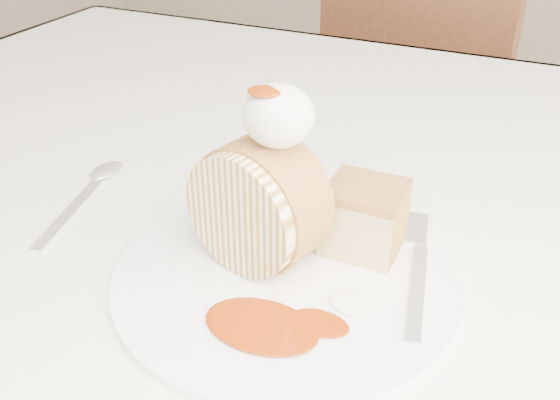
% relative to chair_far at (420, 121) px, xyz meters
% --- Properties ---
extents(table, '(1.40, 0.90, 0.75)m').
position_rel_chair_far_xyz_m(table, '(0.03, -0.72, 0.17)').
color(table, white).
rests_on(table, ground).
extents(chair_far, '(0.47, 0.47, 0.87)m').
position_rel_chair_far_xyz_m(chair_far, '(0.00, 0.00, 0.00)').
color(chair_far, brown).
rests_on(chair_far, ground).
extents(plate, '(0.29, 0.29, 0.01)m').
position_rel_chair_far_xyz_m(plate, '(0.09, -0.96, 0.26)').
color(plate, white).
rests_on(plate, table).
extents(roulade_slice, '(0.12, 0.08, 0.11)m').
position_rel_chair_far_xyz_m(roulade_slice, '(0.06, -0.95, 0.32)').
color(roulade_slice, '#FEEDB1').
rests_on(roulade_slice, plate).
extents(cake_chunk, '(0.06, 0.06, 0.05)m').
position_rel_chair_far_xyz_m(cake_chunk, '(0.14, -0.90, 0.29)').
color(cake_chunk, '#A6723F').
rests_on(cake_chunk, plate).
extents(whipped_cream, '(0.06, 0.06, 0.05)m').
position_rel_chair_far_xyz_m(whipped_cream, '(0.07, -0.94, 0.40)').
color(whipped_cream, white).
rests_on(whipped_cream, roulade_slice).
extents(caramel_drizzle, '(0.03, 0.02, 0.01)m').
position_rel_chair_far_xyz_m(caramel_drizzle, '(0.07, -0.95, 0.42)').
color(caramel_drizzle, '#862905').
rests_on(caramel_drizzle, whipped_cream).
extents(caramel_pool, '(0.09, 0.06, 0.00)m').
position_rel_chair_far_xyz_m(caramel_pool, '(0.10, -1.03, 0.27)').
color(caramel_pool, '#862905').
rests_on(caramel_pool, plate).
extents(fork, '(0.06, 0.17, 0.00)m').
position_rel_chair_far_xyz_m(fork, '(0.20, -0.94, 0.27)').
color(fork, silver).
rests_on(fork, plate).
extents(spoon, '(0.06, 0.16, 0.00)m').
position_rel_chair_far_xyz_m(spoon, '(-0.15, -0.95, 0.26)').
color(spoon, silver).
rests_on(spoon, table).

